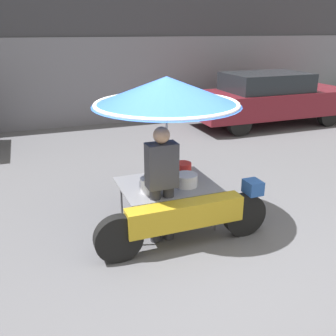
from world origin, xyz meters
The scene contains 5 objects.
ground_plane centered at (0.00, 0.00, 0.00)m, with size 36.00×36.00×0.00m, color #56565B.
shopfront_building centered at (0.00, 8.03, 2.19)m, with size 28.00×2.06×4.40m.
vendor_motorcycle_cart centered at (-0.12, 0.70, 1.59)m, with size 2.29×1.91×2.05m.
vendor_person centered at (-0.34, 0.38, 0.85)m, with size 0.38×0.22×1.52m.
parked_car centered at (4.68, 5.22, 0.77)m, with size 4.67×1.75×1.47m.
Camera 1 is at (-1.80, -3.67, 2.60)m, focal length 40.00 mm.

